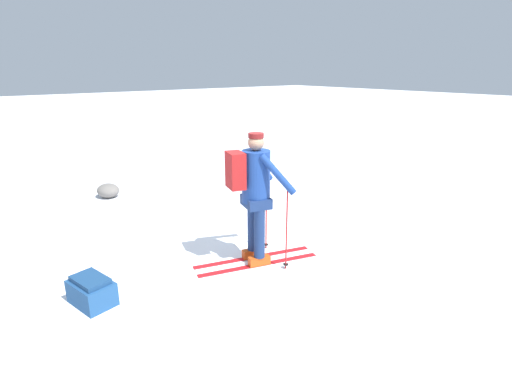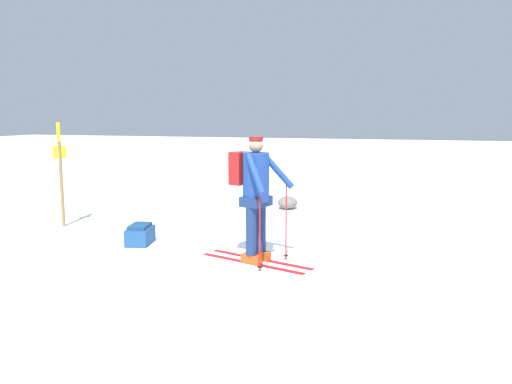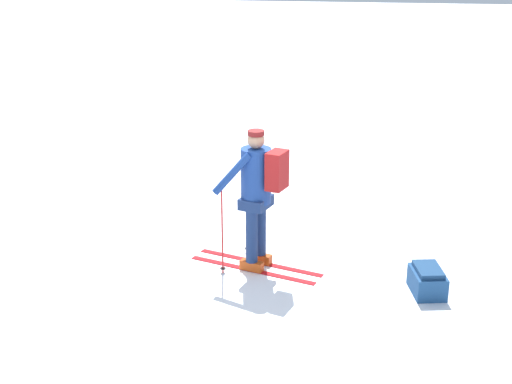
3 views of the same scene
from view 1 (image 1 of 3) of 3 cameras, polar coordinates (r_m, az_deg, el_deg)
The scene contains 4 objects.
ground_plane at distance 6.03m, azimuth -1.87°, elevation -8.43°, with size 80.00×80.00×0.00m, color white.
skier at distance 5.32m, azimuth -0.27°, elevation 0.46°, with size 0.95×1.77×1.82m.
dropped_backpack at distance 5.11m, azimuth -22.42°, elevation -12.96°, with size 0.59×0.46×0.34m.
rock_boulder at distance 8.97m, azimuth -20.38°, elevation 0.21°, with size 0.52×0.44×0.29m, color slate.
Camera 1 is at (-4.35, 3.24, 2.63)m, focal length 28.00 mm.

